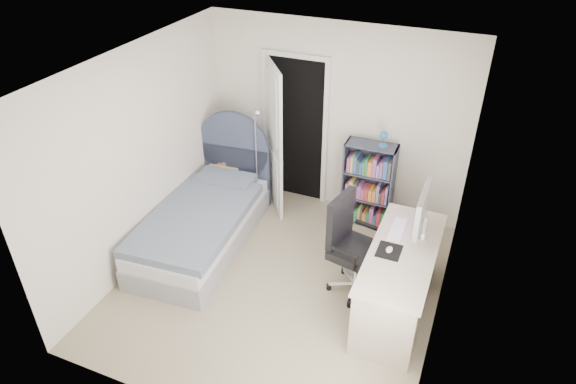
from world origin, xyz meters
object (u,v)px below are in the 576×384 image
at_px(floor_lamp, 258,170).
at_px(nightstand, 228,170).
at_px(office_chair, 350,241).
at_px(desk, 399,277).
at_px(bookcase, 368,187).
at_px(bed, 205,220).

bearing_deg(floor_lamp, nightstand, 165.19).
height_order(floor_lamp, office_chair, floor_lamp).
xyz_separation_m(floor_lamp, desk, (2.16, -1.17, -0.17)).
relative_size(nightstand, bookcase, 0.46).
bearing_deg(bed, nightstand, 102.39).
xyz_separation_m(nightstand, floor_lamp, (0.54, -0.14, 0.19)).
bearing_deg(bookcase, floor_lamp, -169.94).
height_order(bookcase, desk, bookcase).
relative_size(nightstand, floor_lamp, 0.42).
bearing_deg(office_chair, bookcase, 96.33).
xyz_separation_m(nightstand, desk, (2.70, -1.31, 0.02)).
bearing_deg(office_chair, desk, -12.85).
relative_size(floor_lamp, desk, 0.92).
xyz_separation_m(bed, office_chair, (1.89, -0.13, 0.33)).
bearing_deg(bookcase, nightstand, -176.70).
xyz_separation_m(nightstand, bookcase, (1.98, 0.11, 0.12)).
height_order(bed, nightstand, bed).
bearing_deg(bed, floor_lamp, 71.39).
distance_m(bed, desk, 2.49).
bearing_deg(desk, floor_lamp, 151.60).
relative_size(desk, office_chair, 1.39).
xyz_separation_m(bookcase, office_chair, (0.14, -1.29, 0.10)).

